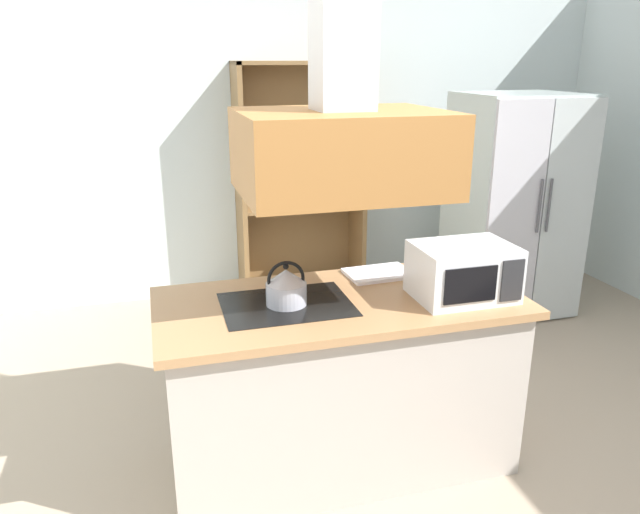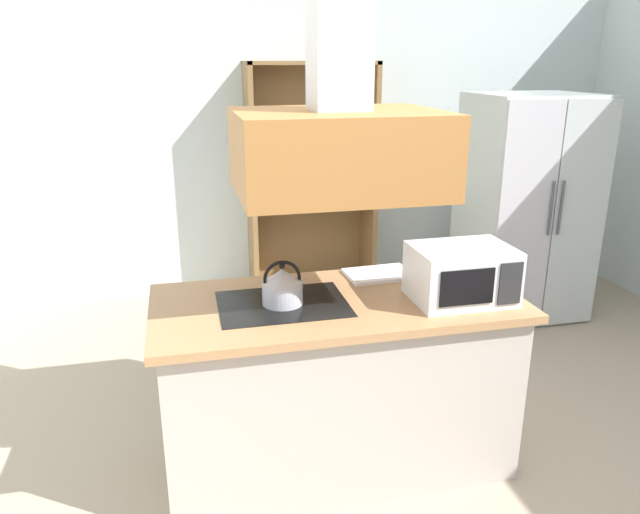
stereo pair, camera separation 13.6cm
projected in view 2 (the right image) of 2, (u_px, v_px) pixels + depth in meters
name	position (u px, v px, depth m)	size (l,w,h in m)	color
ground_plane	(405.00, 501.00, 2.86)	(7.80, 7.80, 0.00)	tan
wall_back	(287.00, 137.00, 5.21)	(6.00, 0.12, 2.70)	silver
kitchen_island	(336.00, 382.00, 3.03)	(1.75, 0.82, 0.90)	#B6ABA1
range_hood	(338.00, 124.00, 2.63)	(0.90, 0.70, 1.28)	#9E6733
refrigerator	(526.00, 208.00, 4.76)	(0.90, 0.77, 1.75)	#B5C3C0
dish_cabinet	(310.00, 195.00, 5.19)	(1.07, 0.40, 1.98)	brown
kettle	(282.00, 286.00, 2.80)	(0.19, 0.19, 0.21)	#B7B8C6
cutting_board	(379.00, 274.00, 3.19)	(0.34, 0.24, 0.02)	white
microwave	(461.00, 274.00, 2.84)	(0.46, 0.35, 0.26)	silver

